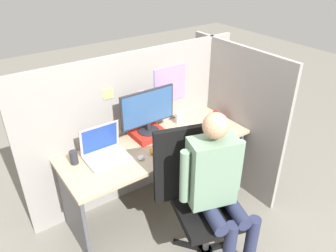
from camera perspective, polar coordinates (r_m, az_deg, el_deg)
name	(u,v)px	position (r m, az deg, el deg)	size (l,w,h in m)	color
ground_plane	(177,223)	(3.12, 1.52, -16.56)	(12.00, 12.00, 0.00)	slate
cubicle_panel_back	(138,126)	(3.10, -5.25, -0.02)	(2.19, 0.05, 1.45)	gray
cubicle_panel_right	(234,117)	(3.31, 11.34, 1.48)	(0.04, 1.23, 1.45)	gray
desk	(157,159)	(2.96, -1.87, -5.71)	(1.69, 0.61, 0.70)	tan
paper_box	(149,134)	(2.97, -3.38, -1.37)	(0.29, 0.25, 0.05)	red
monitor	(148,110)	(2.85, -3.55, 2.81)	(0.52, 0.19, 0.40)	#232328
laptop	(105,152)	(2.72, -10.94, -4.44)	(0.34, 0.26, 0.27)	#99999E
mouse	(141,158)	(2.67, -4.73, -5.52)	(0.06, 0.05, 0.04)	silver
stapler	(219,116)	(3.31, 8.93, 1.77)	(0.04, 0.15, 0.05)	#A31919
carrot_toy	(156,154)	(2.69, -2.09, -4.95)	(0.05, 0.14, 0.05)	orange
office_chair	(197,196)	(2.58, 5.02, -11.98)	(0.58, 0.63, 1.09)	black
person	(218,184)	(2.39, 8.71, -10.01)	(0.46, 0.49, 1.29)	#282D4C
coffee_mug	(179,118)	(3.17, 1.97, 1.38)	(0.07, 0.07, 0.11)	white
pen_cup	(74,157)	(2.71, -16.08, -5.28)	(0.06, 0.06, 0.11)	#28282D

